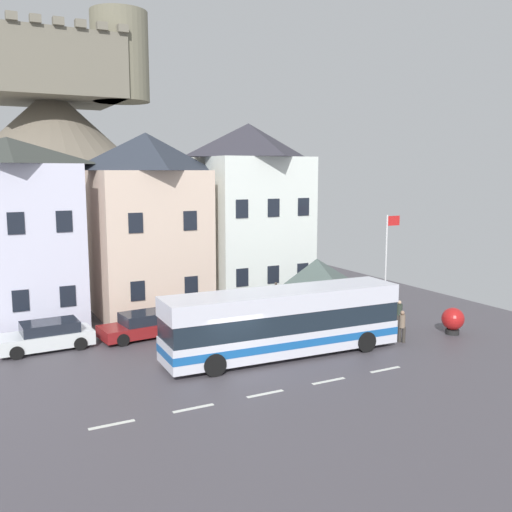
# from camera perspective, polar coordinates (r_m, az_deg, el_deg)

# --- Properties ---
(ground_plane) EXTENTS (40.00, 60.00, 0.07)m
(ground_plane) POSITION_cam_1_polar(r_m,az_deg,el_deg) (25.44, -2.13, -11.50)
(ground_plane) COLOR #4C474E
(townhouse_00) EXTENTS (6.91, 5.20, 10.43)m
(townhouse_00) POSITION_cam_1_polar(r_m,az_deg,el_deg) (33.47, -23.05, 1.88)
(townhouse_00) COLOR silver
(townhouse_00) RESTS_ON ground_plane
(townhouse_01) EXTENTS (6.31, 5.97, 10.90)m
(townhouse_01) POSITION_cam_1_polar(r_m,az_deg,el_deg) (35.22, -10.69, 3.08)
(townhouse_01) COLOR beige
(townhouse_01) RESTS_ON ground_plane
(townhouse_02) EXTENTS (6.45, 6.81, 11.71)m
(townhouse_02) POSITION_cam_1_polar(r_m,az_deg,el_deg) (38.18, -0.74, 4.25)
(townhouse_02) COLOR white
(townhouse_02) RESTS_ON ground_plane
(hilltop_castle) EXTENTS (34.58, 34.58, 22.43)m
(hilltop_castle) POSITION_cam_1_polar(r_m,az_deg,el_deg) (55.54, -19.27, 7.75)
(hilltop_castle) COLOR #716758
(hilltop_castle) RESTS_ON ground_plane
(transit_bus) EXTENTS (11.63, 2.98, 3.17)m
(transit_bus) POSITION_cam_1_polar(r_m,az_deg,el_deg) (27.09, 2.72, -6.65)
(transit_bus) COLOR silver
(transit_bus) RESTS_ON ground_plane
(bus_shelter) EXTENTS (3.60, 3.60, 3.87)m
(bus_shelter) POSITION_cam_1_polar(r_m,az_deg,el_deg) (31.84, 6.04, -1.61)
(bus_shelter) COLOR #473D33
(bus_shelter) RESTS_ON ground_plane
(parked_car_00) EXTENTS (4.25, 2.14, 1.39)m
(parked_car_00) POSITION_cam_1_polar(r_m,az_deg,el_deg) (36.14, 9.62, -4.42)
(parked_car_00) COLOR navy
(parked_car_00) RESTS_ON ground_plane
(parked_car_01) EXTENTS (4.74, 2.37, 1.33)m
(parked_car_01) POSITION_cam_1_polar(r_m,az_deg,el_deg) (30.84, -10.94, -6.74)
(parked_car_01) COLOR maroon
(parked_car_01) RESTS_ON ground_plane
(parked_car_03) EXTENTS (4.47, 2.16, 1.38)m
(parked_car_03) POSITION_cam_1_polar(r_m,az_deg,el_deg) (30.03, -20.07, -7.47)
(parked_car_03) COLOR silver
(parked_car_03) RESTS_ON ground_plane
(pedestrian_00) EXTENTS (0.34, 0.34, 1.61)m
(pedestrian_00) POSITION_cam_1_polar(r_m,az_deg,el_deg) (33.55, 12.45, -5.01)
(pedestrian_00) COLOR #38332D
(pedestrian_00) RESTS_ON ground_plane
(pedestrian_01) EXTENTS (0.39, 0.35, 1.62)m
(pedestrian_01) POSITION_cam_1_polar(r_m,az_deg,el_deg) (32.65, 14.02, -5.59)
(pedestrian_01) COLOR #38332D
(pedestrian_01) RESTS_ON ground_plane
(pedestrian_02) EXTENTS (0.30, 0.37, 1.62)m
(pedestrian_02) POSITION_cam_1_polar(r_m,az_deg,el_deg) (31.23, 12.57, -6.22)
(pedestrian_02) COLOR #2D2D38
(pedestrian_02) RESTS_ON ground_plane
(pedestrian_03) EXTENTS (0.31, 0.34, 1.65)m
(pedestrian_03) POSITION_cam_1_polar(r_m,az_deg,el_deg) (30.26, 14.30, -6.73)
(pedestrian_03) COLOR #38332D
(pedestrian_03) RESTS_ON ground_plane
(public_bench) EXTENTS (1.78, 0.48, 0.87)m
(public_bench) POSITION_cam_1_polar(r_m,az_deg,el_deg) (34.34, 4.25, -5.34)
(public_bench) COLOR #33473D
(public_bench) RESTS_ON ground_plane
(flagpole) EXTENTS (0.95, 0.10, 6.17)m
(flagpole) POSITION_cam_1_polar(r_m,az_deg,el_deg) (33.97, 12.90, -0.28)
(flagpole) COLOR silver
(flagpole) RESTS_ON ground_plane
(harbour_buoy) EXTENTS (1.19, 1.19, 1.44)m
(harbour_buoy) POSITION_cam_1_polar(r_m,az_deg,el_deg) (32.52, 18.97, -6.00)
(harbour_buoy) COLOR black
(harbour_buoy) RESTS_ON ground_plane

